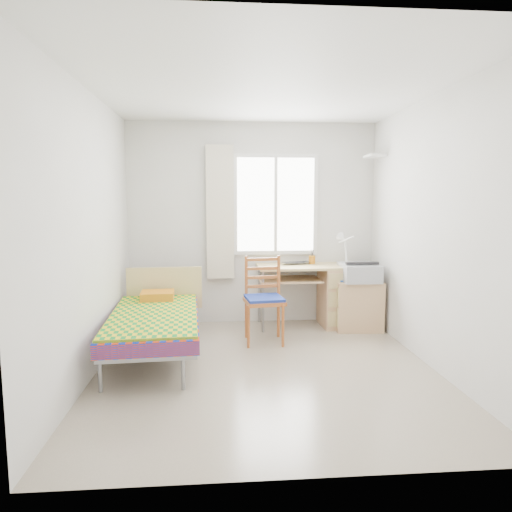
{
  "coord_description": "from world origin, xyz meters",
  "views": [
    {
      "loc": [
        -0.44,
        -4.19,
        1.61
      ],
      "look_at": [
        -0.05,
        0.55,
        1.03
      ],
      "focal_mm": 32.0,
      "sensor_mm": 36.0,
      "label": 1
    }
  ],
  "objects_px": {
    "bed": "(155,319)",
    "printer": "(359,272)",
    "desk": "(333,293)",
    "cabinet": "(357,304)",
    "chair": "(264,294)"
  },
  "relations": [
    {
      "from": "cabinet",
      "to": "printer",
      "type": "relative_size",
      "value": 1.18
    },
    {
      "from": "desk",
      "to": "cabinet",
      "type": "bearing_deg",
      "value": -32.46
    },
    {
      "from": "bed",
      "to": "chair",
      "type": "xyz_separation_m",
      "value": [
        1.17,
        0.41,
        0.16
      ]
    },
    {
      "from": "printer",
      "to": "desk",
      "type": "bearing_deg",
      "value": 144.89
    },
    {
      "from": "desk",
      "to": "chair",
      "type": "bearing_deg",
      "value": -149.41
    },
    {
      "from": "bed",
      "to": "printer",
      "type": "height_order",
      "value": "printer"
    },
    {
      "from": "chair",
      "to": "printer",
      "type": "relative_size",
      "value": 1.88
    },
    {
      "from": "cabinet",
      "to": "printer",
      "type": "distance_m",
      "value": 0.42
    },
    {
      "from": "desk",
      "to": "printer",
      "type": "bearing_deg",
      "value": -37.02
    },
    {
      "from": "bed",
      "to": "printer",
      "type": "distance_m",
      "value": 2.54
    },
    {
      "from": "bed",
      "to": "cabinet",
      "type": "xyz_separation_m",
      "value": [
        2.38,
        0.83,
        -0.08
      ]
    },
    {
      "from": "bed",
      "to": "printer",
      "type": "xyz_separation_m",
      "value": [
        2.39,
        0.79,
        0.33
      ]
    },
    {
      "from": "chair",
      "to": "printer",
      "type": "bearing_deg",
      "value": 10.73
    },
    {
      "from": "chair",
      "to": "printer",
      "type": "distance_m",
      "value": 1.29
    },
    {
      "from": "cabinet",
      "to": "printer",
      "type": "bearing_deg",
      "value": -78.86
    }
  ]
}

